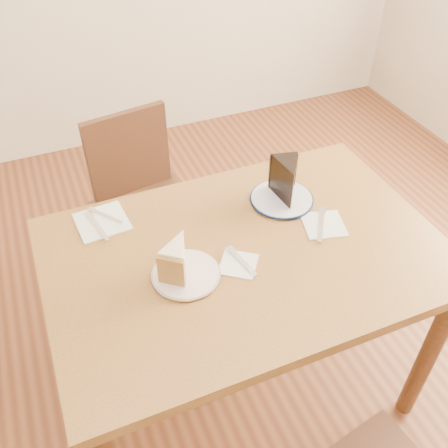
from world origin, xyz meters
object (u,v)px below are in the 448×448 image
chair_far (147,205)px  carrot_cake (178,257)px  table (245,272)px  plate_navy (282,199)px  plate_cream (186,274)px  chocolate_cake (287,183)px

chair_far → carrot_cake: (-0.06, -0.67, 0.34)m
table → carrot_cake: carrot_cake is taller
carrot_cake → plate_navy: bearing=60.8°
chair_far → plate_navy: (0.36, -0.49, 0.29)m
chair_far → plate_cream: 0.75m
table → plate_navy: bearing=39.3°
chair_far → table: bearing=93.4°
plate_cream → plate_navy: size_ratio=0.93×
plate_navy → carrot_cake: 0.47m
plate_cream → carrot_cake: carrot_cake is taller
chair_far → chocolate_cake: 0.72m
plate_navy → chocolate_cake: 0.07m
chair_far → plate_cream: size_ratio=4.43×
table → chocolate_cake: bearing=36.8°
chair_far → carrot_cake: bearing=75.0°
table → chocolate_cake: (0.22, 0.17, 0.17)m
plate_cream → carrot_cake: (-0.01, 0.02, 0.05)m
plate_cream → carrot_cake: bearing=119.3°
plate_cream → chair_far: bearing=85.7°
table → chair_far: 0.71m
plate_navy → chair_far: bearing=126.1°
chair_far → chocolate_cake: size_ratio=6.62×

